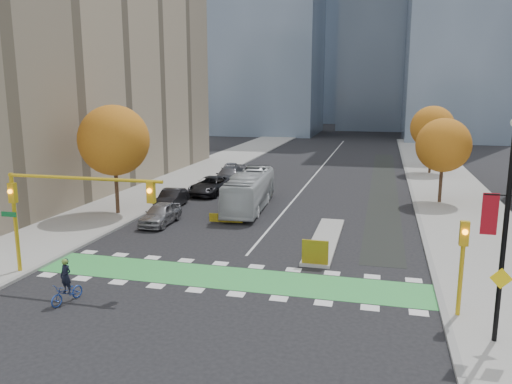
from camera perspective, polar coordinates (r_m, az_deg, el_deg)
The scene contains 24 objects.
ground at distance 23.99m, azimuth -4.34°, elevation -10.99°, with size 300.00×300.00×0.00m, color black.
sidewalk_west at distance 46.80m, azimuth -12.27°, elevation -0.05°, with size 7.00×120.00×0.15m, color gray.
sidewalk_east at distance 42.46m, azimuth 22.47°, elevation -1.81°, with size 7.00×120.00×0.15m, color gray.
curb_west at distance 45.36m, azimuth -8.31°, elevation -0.26°, with size 0.30×120.00×0.16m, color gray.
curb_east at distance 42.08m, azimuth 17.76°, elevation -1.60°, with size 0.30×120.00×0.16m, color gray.
bike_crossing at distance 25.31m, azimuth -3.25°, elevation -9.74°, with size 20.00×3.00×0.01m, color green.
centre_line at distance 62.09m, azimuth 7.47°, elevation 2.81°, with size 0.15×70.00×0.01m, color silver.
bike_lane_paint at distance 51.81m, azimuth 14.38°, elevation 0.86°, with size 2.50×50.00×0.01m, color black.
median_island at distance 31.49m, azimuth 7.90°, elevation -5.42°, with size 1.60×10.00×0.16m, color gray.
hazard_board at distance 26.72m, azimuth 6.77°, elevation -6.84°, with size 1.40×0.12×1.30m, color yellow.
building_west at distance 53.22m, azimuth -22.36°, elevation 14.17°, with size 16.00×44.00×25.00m, color gray.
tree_west at distance 38.33m, azimuth -15.92°, elevation 5.69°, with size 5.20×5.20×8.22m.
tree_east_near at distance 43.48m, azimuth 20.63°, elevation 5.02°, with size 4.40×4.40×7.08m.
tree_east_far at distance 59.37m, azimuth 19.51°, elevation 6.96°, with size 4.80×4.80×7.65m.
traffic_signal_west at distance 25.95m, azimuth -21.70°, elevation -0.73°, with size 8.53×0.56×5.20m.
traffic_signal_east at distance 21.72m, azimuth 22.54°, elevation -6.60°, with size 0.35×0.43×4.10m.
banner_lamppost at distance 19.52m, azimuth 26.66°, elevation -3.18°, with size 1.65×0.36×8.28m.
cyclist at distance 23.72m, azimuth -20.81°, elevation -10.24°, with size 0.96×1.84×2.02m.
bus at distance 39.41m, azimuth -0.75°, elevation 0.15°, with size 2.45×10.48×2.92m, color #B7BDBF.
parked_car_a at distance 35.54m, azimuth -10.85°, elevation -2.45°, with size 1.78×4.43×1.51m, color gray.
parked_car_b at distance 40.53m, azimuth -9.61°, elevation -0.74°, with size 1.56×4.48×1.48m, color black.
parked_car_c at distance 49.98m, azimuth -3.07°, elevation 1.82°, with size 2.41×5.93×1.72m, color #504F55.
parked_car_d at distance 45.39m, azimuth -5.22°, elevation 0.73°, with size 2.61×5.66×1.57m, color black.
parked_car_e at distance 55.14m, azimuth -2.98°, elevation 2.60°, with size 1.76×4.36×1.49m, color #AAAAAF.
Camera 1 is at (7.17, -21.01, 9.09)m, focal length 35.00 mm.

